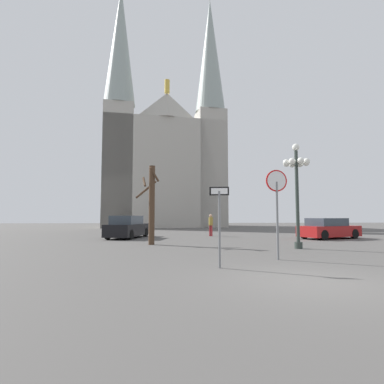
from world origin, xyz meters
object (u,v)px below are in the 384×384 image
Objects in this scene: street_lamp at (297,178)px; bare_tree at (151,203)px; one_way_arrow_sign at (219,217)px; parked_car_far_red at (328,229)px; cathedral at (164,155)px; pedestrian_walking at (211,223)px; parked_car_near_black at (128,227)px; stop_sign at (277,197)px.

street_lamp is 7.41m from bare_tree.
parked_car_far_red is at bearing 49.35° from one_way_arrow_sign.
cathedral is 30.81m from street_lamp.
parked_car_far_red is at bearing -23.26° from pedestrian_walking.
cathedral is 35.37m from one_way_arrow_sign.
parked_car_near_black is 6.15m from pedestrian_walking.
parked_car_near_black is at bearing -166.73° from pedestrian_walking.
street_lamp is 9.72m from pedestrian_walking.
parked_car_near_black is 2.87× the size of pedestrian_walking.
parked_car_near_black reaches higher than parked_car_far_red.
cathedral is 14.34× the size of one_way_arrow_sign.
one_way_arrow_sign is (-2.29, -1.50, -0.71)m from stop_sign.
stop_sign reaches higher than pedestrian_walking.
one_way_arrow_sign reaches higher than parked_car_far_red.
parked_car_far_red is at bearing 53.13° from stop_sign.
one_way_arrow_sign is at bearing -130.65° from parked_car_far_red.
street_lamp is 1.08× the size of parked_car_far_red.
bare_tree is 12.12m from parked_car_far_red.
cathedral is 20.60× the size of pedestrian_walking.
street_lamp reaches higher than stop_sign.
stop_sign is (4.24, -32.71, -8.05)m from cathedral.
stop_sign is 12.88m from parked_car_near_black.
parked_car_near_black is at bearing 108.45° from one_way_arrow_sign.
cathedral is 8.06× the size of bare_tree.
street_lamp is (4.54, 4.91, 1.80)m from one_way_arrow_sign.
stop_sign is at bearing -59.62° from parked_car_near_black.
stop_sign is 1.32× the size of one_way_arrow_sign.
street_lamp is 1.18× the size of bare_tree.
parked_car_near_black is at bearing 172.42° from parked_car_far_red.
one_way_arrow_sign is 13.24m from parked_car_near_black.
one_way_arrow_sign is 14.08m from pedestrian_walking.
street_lamp is at bearing -20.41° from bare_tree.
parked_car_far_red is (9.23, 10.76, -0.81)m from one_way_arrow_sign.
street_lamp is 7.94m from parked_car_far_red.
pedestrian_walking is at bearing -79.51° from cathedral.
bare_tree is (-2.33, 7.46, 0.73)m from one_way_arrow_sign.
street_lamp is (6.49, -29.30, -6.95)m from cathedral.
one_way_arrow_sign is 14.20m from parked_car_far_red.
cathedral reaches higher than bare_tree.
pedestrian_walking is (4.13, 6.49, -1.21)m from bare_tree.
one_way_arrow_sign is 0.48× the size of street_lamp.
pedestrian_walking is at bearing 92.27° from stop_sign.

